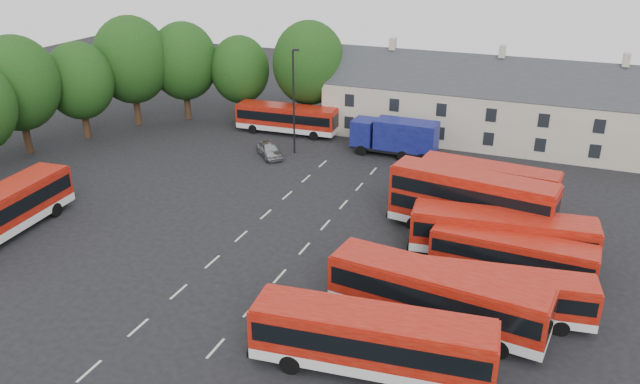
{
  "coord_description": "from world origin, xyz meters",
  "views": [
    {
      "loc": [
        20.37,
        -33.17,
        20.85
      ],
      "look_at": [
        4.19,
        6.94,
        2.2
      ],
      "focal_mm": 35.0,
      "sensor_mm": 36.0,
      "label": 1
    }
  ],
  "objects_px": {
    "bus_dd_south": "(471,201)",
    "lamppost": "(294,99)",
    "bus_row_a": "(372,338)",
    "silver_car": "(269,150)",
    "bus_west": "(0,210)",
    "box_truck": "(396,136)"
  },
  "relations": [
    {
      "from": "lamppost",
      "to": "silver_car",
      "type": "bearing_deg",
      "value": -134.55
    },
    {
      "from": "bus_west",
      "to": "silver_car",
      "type": "height_order",
      "value": "bus_west"
    },
    {
      "from": "silver_car",
      "to": "lamppost",
      "type": "height_order",
      "value": "lamppost"
    },
    {
      "from": "box_truck",
      "to": "lamppost",
      "type": "bearing_deg",
      "value": -161.69
    },
    {
      "from": "bus_west",
      "to": "lamppost",
      "type": "bearing_deg",
      "value": -31.42
    },
    {
      "from": "bus_row_a",
      "to": "bus_west",
      "type": "xyz_separation_m",
      "value": [
        -29.04,
        4.23,
        0.03
      ]
    },
    {
      "from": "bus_row_a",
      "to": "box_truck",
      "type": "height_order",
      "value": "box_truck"
    },
    {
      "from": "bus_dd_south",
      "to": "silver_car",
      "type": "distance_m",
      "value": 22.94
    },
    {
      "from": "bus_row_a",
      "to": "bus_dd_south",
      "type": "relative_size",
      "value": 1.03
    },
    {
      "from": "box_truck",
      "to": "silver_car",
      "type": "distance_m",
      "value": 12.29
    },
    {
      "from": "bus_row_a",
      "to": "bus_dd_south",
      "type": "xyz_separation_m",
      "value": [
        1.99,
        17.01,
        0.66
      ]
    },
    {
      "from": "lamppost",
      "to": "bus_row_a",
      "type": "bearing_deg",
      "value": -59.24
    },
    {
      "from": "silver_car",
      "to": "bus_row_a",
      "type": "bearing_deg",
      "value": -98.22
    },
    {
      "from": "silver_car",
      "to": "lamppost",
      "type": "relative_size",
      "value": 0.41
    },
    {
      "from": "bus_row_a",
      "to": "silver_car",
      "type": "xyz_separation_m",
      "value": [
        -18.78,
        26.54,
        -1.34
      ]
    },
    {
      "from": "bus_dd_south",
      "to": "silver_car",
      "type": "relative_size",
      "value": 2.84
    },
    {
      "from": "bus_row_a",
      "to": "bus_west",
      "type": "distance_m",
      "value": 29.35
    },
    {
      "from": "bus_dd_south",
      "to": "lamppost",
      "type": "relative_size",
      "value": 1.16
    },
    {
      "from": "bus_dd_south",
      "to": "silver_car",
      "type": "bearing_deg",
      "value": 163.47
    },
    {
      "from": "bus_west",
      "to": "bus_row_a",
      "type": "bearing_deg",
      "value": -103.1
    },
    {
      "from": "bus_dd_south",
      "to": "box_truck",
      "type": "xyz_separation_m",
      "value": [
        -9.55,
        14.37,
        -0.68
      ]
    },
    {
      "from": "bus_row_a",
      "to": "bus_west",
      "type": "bearing_deg",
      "value": 165.57
    }
  ]
}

